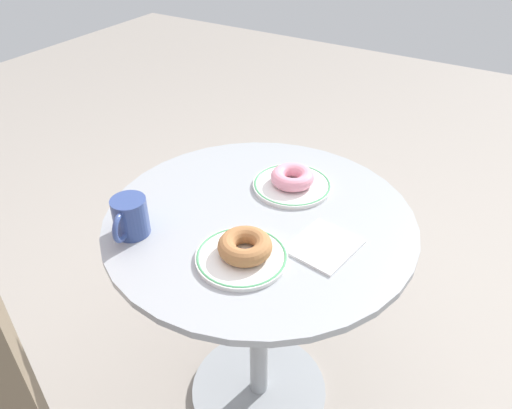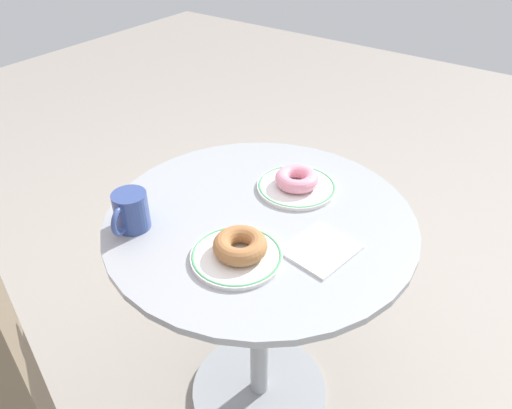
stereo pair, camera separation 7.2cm
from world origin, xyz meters
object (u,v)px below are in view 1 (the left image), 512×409
plate_left (242,257)px  paper_napkin (324,246)px  plate_right (292,185)px  coffee_mug (130,217)px  cafe_table (259,288)px  donut_pink_frosted (292,177)px  donut_cinnamon (245,246)px

plate_left → paper_napkin: (0.13, -0.13, -0.00)m
plate_right → coffee_mug: (-0.36, 0.22, 0.04)m
cafe_table → coffee_mug: size_ratio=6.32×
cafe_table → coffee_mug: coffee_mug is taller
donut_pink_frosted → plate_left: bearing=-172.8°
coffee_mug → paper_napkin: bearing=-65.1°
donut_pink_frosted → coffee_mug: bearing=148.4°
plate_left → donut_pink_frosted: 0.31m
plate_left → coffee_mug: size_ratio=1.68×
donut_cinnamon → plate_right: bearing=8.1°
plate_left → donut_pink_frosted: (0.30, 0.04, 0.02)m
donut_pink_frosted → paper_napkin: (-0.18, -0.17, -0.03)m
cafe_table → donut_pink_frosted: bearing=-2.6°
cafe_table → paper_napkin: 0.30m
donut_cinnamon → donut_pink_frosted: (0.29, 0.04, -0.00)m
cafe_table → donut_pink_frosted: donut_pink_frosted is taller
donut_cinnamon → paper_napkin: donut_cinnamon is taller
plate_right → cafe_table: bearing=177.4°
paper_napkin → coffee_mug: bearing=114.9°
paper_napkin → cafe_table: bearing=82.1°
coffee_mug → donut_pink_frosted: bearing=-31.6°
cafe_table → paper_napkin: size_ratio=5.18×
cafe_table → plate_right: 0.29m
cafe_table → donut_cinnamon: size_ratio=6.37×
plate_left → plate_right: (0.30, 0.04, 0.00)m
plate_right → paper_napkin: 0.25m
plate_left → donut_pink_frosted: bearing=7.2°
donut_cinnamon → donut_pink_frosted: size_ratio=1.04×
donut_pink_frosted → coffee_mug: 0.42m
plate_right → coffee_mug: 0.42m
cafe_table → donut_cinnamon: (-0.14, -0.05, 0.27)m
donut_cinnamon → donut_pink_frosted: 0.30m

